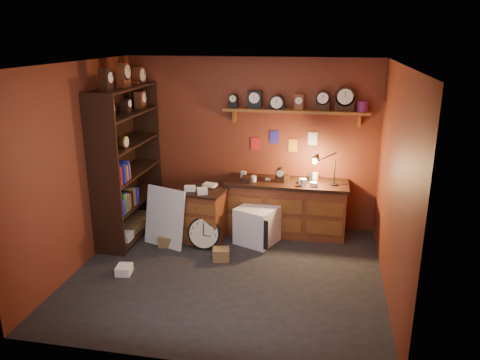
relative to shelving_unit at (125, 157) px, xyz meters
name	(u,v)px	position (x,y,z in m)	size (l,w,h in m)	color
floor	(228,273)	(1.79, -0.98, -1.25)	(4.00, 4.00, 0.00)	black
room_shell	(232,145)	(1.84, -0.87, 0.47)	(4.02, 3.62, 2.71)	maroon
shelving_unit	(125,157)	(0.00, 0.00, 0.00)	(0.47, 1.60, 2.58)	black
workbench	(286,204)	(2.42, 0.49, -0.78)	(1.88, 0.66, 1.36)	brown
low_cabinet	(202,213)	(1.19, -0.01, -0.82)	(0.78, 0.68, 0.89)	brown
big_round_clock	(204,233)	(1.30, -0.32, -1.01)	(0.49, 0.16, 0.49)	black
white_panel	(166,244)	(0.69, -0.30, -1.25)	(0.68, 0.03, 0.90)	silver
mini_fridge	(257,225)	(2.02, 0.04, -0.97)	(0.70, 0.72, 0.56)	silver
floor_box_a	(167,241)	(0.72, -0.33, -1.18)	(0.24, 0.21, 0.15)	brown
floor_box_b	(124,270)	(0.45, -1.26, -1.20)	(0.19, 0.23, 0.11)	white
floor_box_c	(221,254)	(1.62, -0.64, -1.17)	(0.23, 0.19, 0.17)	brown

